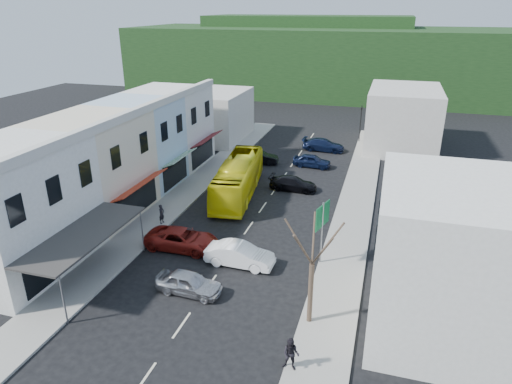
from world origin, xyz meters
name	(u,v)px	position (x,y,z in m)	size (l,w,h in m)	color
ground	(231,253)	(0.00, 0.00, 0.00)	(120.00, 120.00, 0.00)	black
sidewalk_left	(191,189)	(-7.50, 10.00, 0.07)	(3.00, 52.00, 0.15)	gray
sidewalk_right	(355,208)	(7.50, 10.00, 0.07)	(3.00, 52.00, 0.15)	gray
shopfront_row	(108,160)	(-12.49, 5.00, 4.00)	(8.25, 30.00, 8.00)	silver
right_building	(457,260)	(13.50, -4.00, 4.00)	(8.00, 9.00, 8.00)	silver
distant_block_left	(212,115)	(-12.00, 27.00, 3.00)	(8.00, 10.00, 6.00)	#B7B2A8
distant_block_right	(403,118)	(11.00, 30.00, 3.50)	(8.00, 12.00, 7.00)	#B7B2A8
hillside	(337,57)	(-1.45, 65.09, 6.73)	(80.00, 26.00, 14.00)	black
bus	(238,179)	(-2.87, 10.10, 1.55)	(2.50, 11.60, 3.10)	yellow
car_silver	(189,283)	(-0.83, -5.14, 0.70)	(1.80, 4.40, 1.40)	#B3B3B8
car_white	(240,256)	(1.06, -1.30, 0.70)	(1.80, 4.40, 1.40)	white
car_red	(182,239)	(-3.50, -0.34, 0.70)	(1.90, 4.60, 1.40)	maroon
car_black_near	(293,183)	(1.62, 12.60, 0.70)	(1.84, 4.50, 1.40)	black
car_navy_mid	(312,161)	(2.15, 19.55, 0.70)	(1.80, 4.40, 1.40)	black
car_black_far	(259,157)	(-3.59, 19.05, 0.70)	(1.80, 4.40, 1.40)	black
car_navy_far	(323,145)	(2.41, 25.69, 0.70)	(1.84, 4.50, 1.40)	black
pedestrian_left	(162,213)	(-6.62, 2.64, 1.00)	(0.60, 0.40, 1.70)	black
pedestrian_right	(291,354)	(6.30, -9.59, 1.00)	(0.70, 0.44, 1.70)	black
direction_sign	(322,234)	(6.09, 0.33, 2.20)	(0.75, 1.97, 4.41)	#0D582C
street_tree	(312,264)	(6.49, -5.86, 3.66)	(2.69, 2.69, 7.31)	#3B2E24
traffic_signal	(360,124)	(6.14, 30.56, 2.31)	(0.74, 1.03, 4.62)	black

